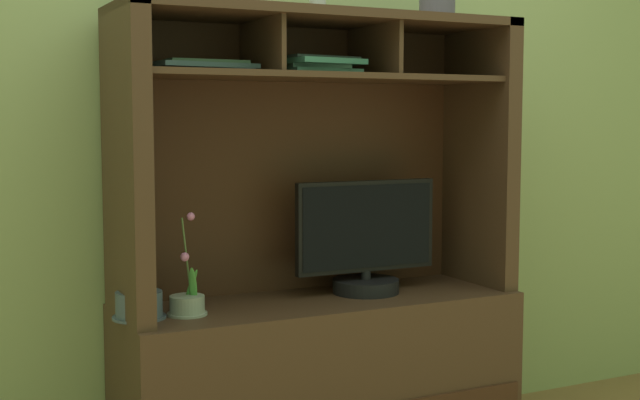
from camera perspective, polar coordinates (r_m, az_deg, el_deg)
name	(u,v)px	position (r m, az deg, el deg)	size (l,w,h in m)	color
back_wall	(287,66)	(3.19, -2.20, 8.90)	(6.00, 0.02, 2.80)	#8DA263
media_console	(319,329)	(3.04, -0.07, -8.52)	(1.39, 0.51, 1.56)	#422D1D
tv_monitor	(366,246)	(3.07, 3.07, -3.03)	(0.54, 0.24, 0.40)	black
potted_orchid	(187,302)	(2.78, -8.79, -6.73)	(0.13, 0.13, 0.33)	gray
potted_fern	(138,294)	(2.75, -11.97, -6.13)	(0.17, 0.17, 0.21)	#424F5A
magazine_stack_left	(314,65)	(2.94, -0.43, 8.92)	(0.29, 0.31, 0.06)	#3F7464
magazine_stack_centre	(196,67)	(2.84, -8.23, 8.74)	(0.36, 0.32, 0.04)	#303F4B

